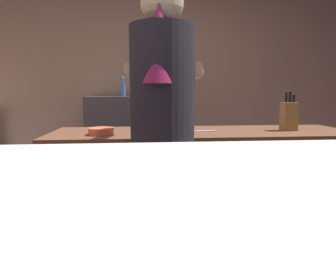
{
  "coord_description": "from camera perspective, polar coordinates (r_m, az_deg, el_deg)",
  "views": [
    {
      "loc": [
        -0.07,
        -1.34,
        1.17
      ],
      "look_at": [
        -0.01,
        -0.75,
        1.09
      ],
      "focal_mm": 30.19,
      "sensor_mm": 36.0,
      "label": 1
    }
  ],
  "objects": [
    {
      "name": "wall_back",
      "position": [
        3.55,
        -3.95,
        10.61
      ],
      "size": [
        5.2,
        0.1,
        2.7
      ],
      "primitive_type": "cube",
      "color": "#90725A",
      "rests_on": "ground"
    },
    {
      "name": "prep_counter",
      "position": [
        2.12,
        6.84,
        -12.26
      ],
      "size": [
        2.1,
        0.6,
        0.9
      ],
      "primitive_type": "cube",
      "color": "brown",
      "rests_on": "ground"
    },
    {
      "name": "back_shelf",
      "position": [
        3.32,
        -7.77,
        -2.9
      ],
      "size": [
        0.96,
        0.36,
        1.12
      ],
      "primitive_type": "cube",
      "color": "#3D3A3A",
      "rests_on": "ground"
    },
    {
      "name": "bartender",
      "position": [
        1.5,
        -1.16,
        1.06
      ],
      "size": [
        0.48,
        0.54,
        1.73
      ],
      "rotation": [
        0.0,
        0.0,
        1.35
      ],
      "color": "#323132",
      "rests_on": "ground"
    },
    {
      "name": "knife_block",
      "position": [
        2.18,
        23.24,
        2.75
      ],
      "size": [
        0.1,
        0.08,
        0.27
      ],
      "color": "olive",
      "rests_on": "prep_counter"
    },
    {
      "name": "mixing_bowl",
      "position": [
        1.87,
        -13.35,
        -0.14
      ],
      "size": [
        0.16,
        0.16,
        0.04
      ],
      "primitive_type": "cylinder",
      "color": "#D45A36",
      "rests_on": "prep_counter"
    },
    {
      "name": "chefs_knife",
      "position": [
        1.95,
        6.32,
        -0.18
      ],
      "size": [
        0.24,
        0.07,
        0.01
      ],
      "primitive_type": "cube",
      "rotation": [
        0.0,
        0.0,
        0.17
      ],
      "color": "silver",
      "rests_on": "prep_counter"
    },
    {
      "name": "bottle_olive_oil",
      "position": [
        3.3,
        -9.07,
        8.31
      ],
      "size": [
        0.06,
        0.06,
        0.22
      ],
      "color": "#396298",
      "rests_on": "back_shelf"
    },
    {
      "name": "bottle_vinegar",
      "position": [
        3.33,
        -5.5,
        8.06
      ],
      "size": [
        0.05,
        0.05,
        0.18
      ],
      "color": "#295790",
      "rests_on": "back_shelf"
    }
  ]
}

